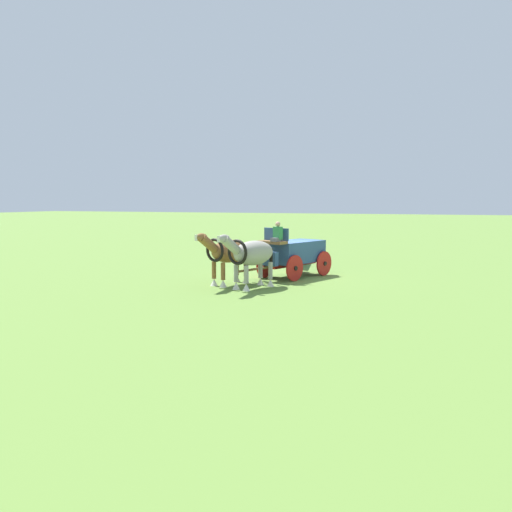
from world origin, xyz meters
TOP-DOWN VIEW (x-y plane):
  - ground_plane at (0.00, 0.00)m, footprint 220.00×220.00m
  - show_wagon at (0.14, -0.05)m, footprint 5.69×2.88m
  - draft_horse_near at (3.75, -0.71)m, footprint 3.06×1.66m
  - draft_horse_off at (3.30, -1.93)m, footprint 2.92×1.58m
  - sponsor_banner at (-3.90, -0.84)m, footprint 3.15×0.68m

SIDE VIEW (x-z plane):
  - ground_plane at x=0.00m, z-range 0.00..0.00m
  - sponsor_banner at x=-3.90m, z-range 0.00..1.10m
  - show_wagon at x=0.14m, z-range -0.18..2.42m
  - draft_horse_off at x=3.30m, z-range 0.24..2.46m
  - draft_horse_near at x=3.75m, z-range 0.25..2.48m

